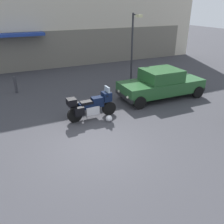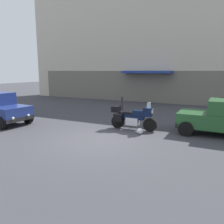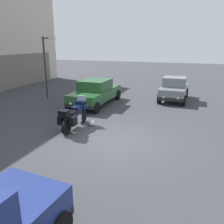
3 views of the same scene
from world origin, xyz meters
name	(u,v)px [view 1 (image 1 of 3)]	position (x,y,z in m)	size (l,w,h in m)	color
ground_plane	(95,147)	(0.00, 0.00, 0.00)	(80.00, 80.00, 0.00)	#38383D
motorcycle	(91,106)	(0.70, 2.19, 0.62)	(2.26, 0.77, 1.36)	black
helmet	(109,118)	(1.28, 1.60, 0.14)	(0.28, 0.28, 0.28)	silver
car_sedan_far	(161,84)	(4.95, 3.03, 0.78)	(4.59, 1.94, 1.56)	#235128
streetlamp_curbside	(134,40)	(5.29, 6.67, 2.56)	(0.28, 0.94, 4.13)	#2D2D33
bollard_curbside	(15,84)	(-2.01, 7.13, 0.52)	(0.16, 0.16, 0.98)	#333338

